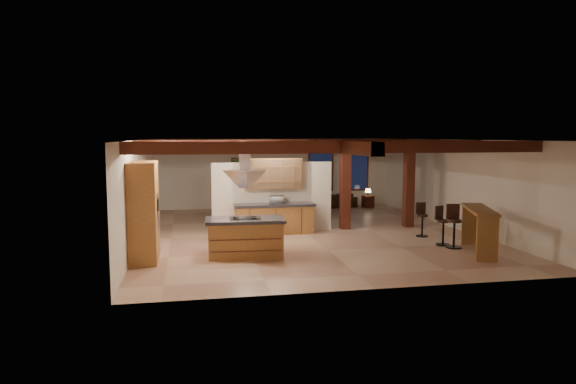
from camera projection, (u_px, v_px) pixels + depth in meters
The scene contains 23 objects.
ground at pixel (307, 233), 16.00m from camera, with size 12.00×12.00×0.00m, color tan.
room_walls at pixel (307, 176), 15.81m from camera, with size 12.00×12.00×12.00m.
ceiling_beams at pixel (307, 144), 15.70m from camera, with size 10.00×12.00×0.28m.
timber_posts at pixel (378, 174), 16.78m from camera, with size 2.50×0.30×2.90m.
partition_wall at pixel (272, 197), 16.18m from camera, with size 3.80×0.18×2.20m, color silver.
pantry_cabinet at pixel (144, 211), 12.44m from camera, with size 0.67×1.60×2.40m.
back_counter at pixel (274, 219), 15.87m from camera, with size 2.50×0.66×0.94m.
upper_display_cabinet at pixel (273, 174), 15.91m from camera, with size 1.80×0.36×0.95m.
range_hood at pixel (245, 186), 12.77m from camera, with size 1.10×1.10×1.40m.
back_windows at pixel (339, 171), 22.16m from camera, with size 2.70×0.07×1.70m.
framed_art at pixel (239, 168), 21.32m from camera, with size 0.65×0.05×0.85m.
recessed_cans at pixel (229, 142), 13.32m from camera, with size 3.16×2.46×0.03m.
kitchen_island at pixel (245, 237), 12.91m from camera, with size 2.01×1.14×0.97m.
dining_table at pixel (283, 212), 18.35m from camera, with size 1.79×1.00×0.63m, color #371E0D.
sofa at pixel (333, 200), 21.79m from camera, with size 2.02×0.79×0.59m, color black.
microwave at pixel (277, 200), 15.82m from camera, with size 0.42×0.29×0.24m, color silver.
bar_counter at pixel (479, 223), 13.26m from camera, with size 1.28×2.26×1.16m.
side_table at pixel (368, 202), 21.78m from camera, with size 0.40×0.40×0.50m, color #441C11.
table_lamp at pixel (368, 191), 21.73m from camera, with size 0.26×0.26×0.30m.
bar_stool_a at pixel (454, 226), 13.86m from camera, with size 0.42×0.44×1.18m.
bar_stool_b at pixel (442, 225), 14.21m from camera, with size 0.41×0.42×1.08m.
bar_stool_c at pixel (422, 219), 15.44m from camera, with size 0.35×0.36×1.02m.
dining_chairs at pixel (283, 203), 18.31m from camera, with size 2.14×2.14×1.26m.
Camera 1 is at (-3.60, -15.36, 3.01)m, focal length 32.00 mm.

